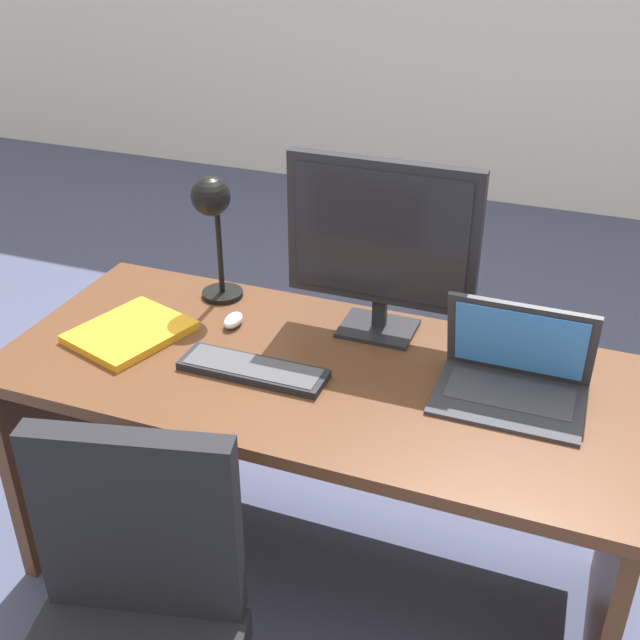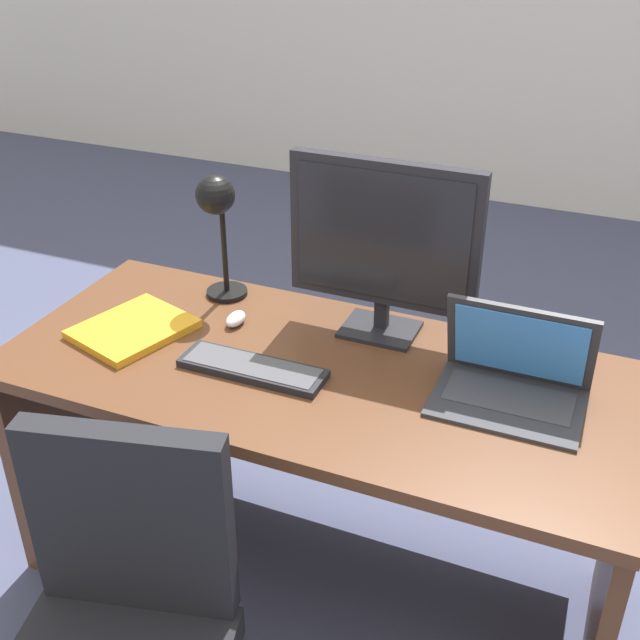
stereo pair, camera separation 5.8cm
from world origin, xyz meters
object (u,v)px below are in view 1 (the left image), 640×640
at_px(desk, 322,426).
at_px(keyboard, 253,369).
at_px(coffee_mug, 571,341).
at_px(mouse, 233,320).
at_px(laptop, 515,365).
at_px(book, 130,332).
at_px(desk_lamp, 213,212).
at_px(monitor, 381,239).

xyz_separation_m(desk, keyboard, (-0.14, -0.13, 0.23)).
height_order(keyboard, coffee_mug, coffee_mug).
xyz_separation_m(mouse, coffee_mug, (0.88, 0.17, 0.03)).
relative_size(keyboard, mouse, 4.78).
distance_m(laptop, coffee_mug, 0.24).
height_order(desk, keyboard, keyboard).
distance_m(laptop, keyboard, 0.64).
distance_m(desk, book, 0.58).
bearing_deg(laptop, coffee_mug, 61.80).
relative_size(desk_lamp, book, 1.09).
distance_m(desk, mouse, 0.38).
relative_size(desk, laptop, 4.60).
xyz_separation_m(desk_lamp, book, (-0.13, -0.27, -0.26)).
relative_size(desk, book, 4.64).
bearing_deg(book, desk_lamp, 64.55).
height_order(desk, desk_lamp, desk_lamp).
height_order(desk_lamp, book, desk_lamp).
xyz_separation_m(desk, desk_lamp, (-0.39, 0.19, 0.49)).
height_order(keyboard, desk_lamp, desk_lamp).
bearing_deg(coffee_mug, monitor, -174.11).
relative_size(laptop, keyboard, 0.93).
distance_m(mouse, desk_lamp, 0.30).
height_order(laptop, coffee_mug, laptop).
distance_m(monitor, mouse, 0.47).
xyz_separation_m(mouse, book, (-0.24, -0.15, -0.01)).
bearing_deg(coffee_mug, desk_lamp, -177.40).
relative_size(laptop, mouse, 4.44).
distance_m(laptop, desk_lamp, 0.91).
distance_m(laptop, mouse, 0.77).
distance_m(monitor, coffee_mug, 0.55).
xyz_separation_m(desk, coffee_mug, (0.59, 0.24, 0.26)).
distance_m(keyboard, desk_lamp, 0.49).
bearing_deg(monitor, laptop, -22.07).
height_order(keyboard, mouse, mouse).
relative_size(monitor, book, 1.46).
xyz_separation_m(laptop, book, (-1.00, -0.11, -0.06)).
relative_size(monitor, mouse, 6.43).
bearing_deg(coffee_mug, desk, -158.21).
height_order(monitor, coffee_mug, monitor).
xyz_separation_m(monitor, keyboard, (-0.23, -0.31, -0.26)).
relative_size(book, coffee_mug, 3.53).
xyz_separation_m(desk, mouse, (-0.29, 0.07, 0.23)).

